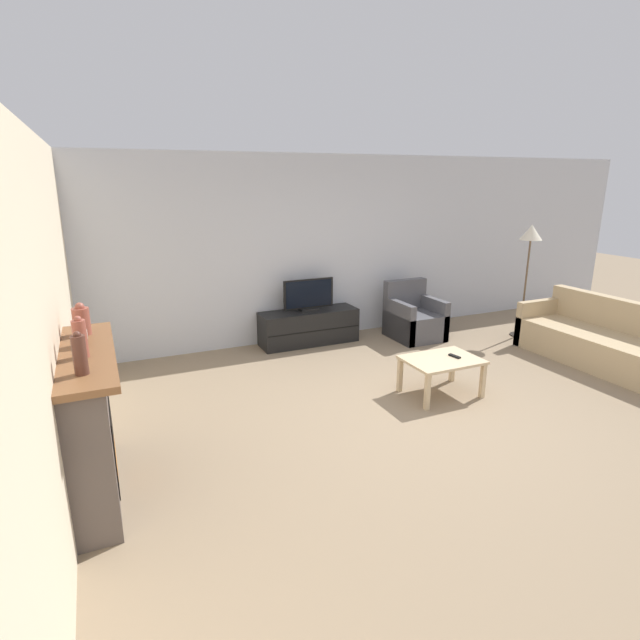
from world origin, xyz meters
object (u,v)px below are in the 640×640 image
mantel_vase_centre_left (80,338)px  mantel_vase_right (81,320)px  fireplace (90,423)px  tv (309,296)px  armchair (414,320)px  floor_lamp (530,241)px  coffee_table (442,364)px  remote (455,356)px  tv_stand (309,327)px  couch (615,347)px  mantel_clock (82,336)px  mantel_vase_left (80,354)px

mantel_vase_centre_left → mantel_vase_right: bearing=90.0°
fireplace → tv: (2.92, 2.66, 0.13)m
armchair → floor_lamp: (1.57, -0.61, 1.19)m
mantel_vase_centre_left → coffee_table: size_ratio=0.37×
mantel_vase_right → tv: 3.68m
fireplace → remote: size_ratio=10.01×
tv_stand → couch: bearing=-38.4°
mantel_vase_centre_left → coffee_table: (3.54, 0.49, -0.92)m
mantel_clock → tv_stand: size_ratio=0.10×
tv_stand → couch: couch is taller
tv → remote: (0.80, -2.30, -0.28)m
tv_stand → couch: (3.19, -2.53, 0.03)m
mantel_vase_left → remote: size_ratio=1.87×
mantel_vase_centre_left → mantel_vase_right: (-0.00, 0.58, -0.02)m
mantel_vase_left → mantel_vase_right: 0.93m
mantel_vase_left → mantel_clock: (0.00, 0.62, -0.06)m
tv_stand → coffee_table: tv_stand is taller
mantel_vase_centre_left → coffee_table: bearing=7.8°
mantel_vase_left → coffee_table: size_ratio=0.35×
mantel_vase_right → armchair: mantel_vase_right is taller
mantel_vase_right → tv: size_ratio=0.35×
mantel_vase_right → coffee_table: 3.66m
couch → tv_stand: bearing=141.6°
mantel_vase_right → floor_lamp: 6.17m
armchair → floor_lamp: 2.06m
mantel_vase_centre_left → remote: size_ratio=1.95×
floor_lamp → fireplace: bearing=-164.7°
tv_stand → tv: tv is taller
remote → floor_lamp: size_ratio=0.09×
armchair → couch: 2.67m
mantel_vase_left → coffee_table: mantel_vase_left is taller
coffee_table → floor_lamp: 3.02m
armchair → remote: bearing=-112.1°
tv → floor_lamp: size_ratio=0.45×
mantel_vase_right → coffee_table: bearing=-1.5°
mantel_vase_right → tv_stand: (2.91, 2.19, -1.02)m
fireplace → floor_lamp: floor_lamp is taller
remote → couch: 2.40m
mantel_vase_right → couch: bearing=-3.1°
coffee_table → remote: (0.16, -0.01, 0.07)m
mantel_clock → armchair: 5.04m
tv → armchair: 1.68m
mantel_vase_right → mantel_clock: bearing=-89.9°
couch → floor_lamp: 1.93m
armchair → tv_stand: bearing=165.9°
fireplace → couch: fireplace is taller
coffee_table → floor_lamp: bearing=27.1°
mantel_clock → fireplace: bearing=-96.5°
fireplace → coffee_table: size_ratio=1.88×
tv_stand → remote: 2.44m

